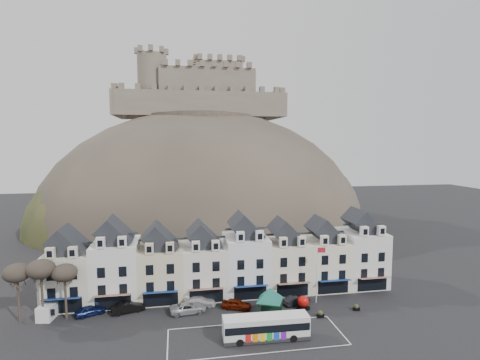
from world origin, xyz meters
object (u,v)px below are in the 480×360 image
(white_van, at_px, (50,309))
(car_black, at_px, (128,307))
(flagpole, at_px, (317,270))
(bus_shelter, at_px, (270,295))
(red_buoy, at_px, (303,303))
(car_white, at_px, (200,301))
(car_maroon, at_px, (237,304))
(car_navy, at_px, (90,310))
(car_silver, at_px, (188,308))
(bus, at_px, (266,326))
(car_charcoal, at_px, (296,300))

(white_van, relative_size, car_black, 1.01)
(flagpole, xyz_separation_m, white_van, (-38.81, 2.15, -4.07))
(bus_shelter, relative_size, flagpole, 0.69)
(red_buoy, bearing_deg, car_white, 165.60)
(white_van, xyz_separation_m, car_maroon, (26.31, -2.25, -0.27))
(white_van, height_order, car_white, white_van)
(white_van, bearing_deg, bus_shelter, -1.26)
(car_navy, bearing_deg, car_black, -114.06)
(white_van, relative_size, car_silver, 0.92)
(bus, bearing_deg, car_maroon, 105.47)
(flagpole, relative_size, car_white, 1.91)
(bus_shelter, bearing_deg, white_van, -166.35)
(car_navy, bearing_deg, red_buoy, -120.86)
(red_buoy, relative_size, car_navy, 0.50)
(car_maroon, xyz_separation_m, car_charcoal, (9.18, 0.00, -0.05))
(car_black, bearing_deg, red_buoy, -115.09)
(bus_shelter, height_order, car_maroon, bus_shelter)
(car_navy, distance_m, car_black, 5.20)
(car_white, bearing_deg, car_black, 99.23)
(bus_shelter, height_order, car_charcoal, bus_shelter)
(red_buoy, bearing_deg, bus_shelter, -163.99)
(car_maroon, bearing_deg, car_silver, 112.21)
(car_silver, bearing_deg, white_van, 76.03)
(car_silver, height_order, car_white, car_silver)
(car_black, bearing_deg, car_silver, -118.05)
(car_black, distance_m, car_white, 10.41)
(car_navy, relative_size, car_black, 0.89)
(car_navy, relative_size, car_silver, 0.81)
(bus, xyz_separation_m, car_charcoal, (6.94, 8.98, -0.99))
(bus, relative_size, car_navy, 2.61)
(red_buoy, relative_size, car_silver, 0.40)
(car_white, xyz_separation_m, car_maroon, (5.22, -1.99, 0.07))
(white_van, distance_m, car_silver, 19.37)
(flagpole, height_order, car_maroon, flagpole)
(bus_shelter, xyz_separation_m, car_navy, (-25.00, 4.97, -2.61))
(flagpole, distance_m, car_white, 18.36)
(car_silver, bearing_deg, car_navy, 76.13)
(red_buoy, height_order, white_van, red_buoy)
(white_van, height_order, car_maroon, white_van)
(white_van, distance_m, car_white, 21.09)
(car_black, bearing_deg, car_white, -105.29)
(bus, relative_size, flagpole, 1.21)
(flagpole, relative_size, car_black, 1.91)
(bus_shelter, height_order, car_silver, bus_shelter)
(flagpole, bearing_deg, car_charcoal, -178.38)
(flagpole, relative_size, car_charcoal, 2.13)
(red_buoy, distance_m, flagpole, 5.31)
(car_black, height_order, car_white, car_black)
(bus_shelter, distance_m, car_black, 20.58)
(car_white, relative_size, car_charcoal, 1.11)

